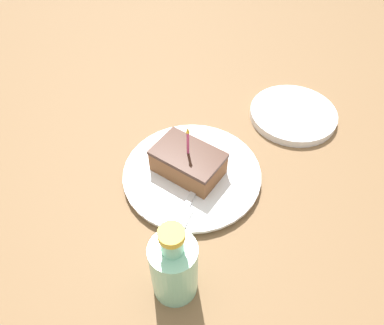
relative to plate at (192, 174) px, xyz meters
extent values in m
cube|color=brown|center=(0.02, 0.03, -0.03)|extent=(2.40, 2.40, 0.04)
cylinder|color=silver|center=(0.00, 0.00, 0.00)|extent=(0.27, 0.27, 0.02)
cylinder|color=silver|center=(0.00, 0.00, 0.00)|extent=(0.28, 0.28, 0.01)
cube|color=brown|center=(0.00, -0.01, 0.03)|extent=(0.09, 0.13, 0.05)
cube|color=#381E14|center=(0.00, -0.01, 0.06)|extent=(0.09, 0.14, 0.01)
cylinder|color=#E04C8C|center=(0.00, -0.01, 0.09)|extent=(0.01, 0.01, 0.05)
cone|color=yellow|center=(0.00, -0.01, 0.12)|extent=(0.01, 0.01, 0.01)
cube|color=silver|center=(0.01, 0.03, 0.01)|extent=(0.15, 0.04, 0.00)
cube|color=silver|center=(0.10, 0.05, 0.01)|extent=(0.05, 0.03, 0.00)
cylinder|color=#8CD1B2|center=(0.21, 0.11, 0.05)|extent=(0.07, 0.07, 0.13)
cylinder|color=#8CD1B2|center=(0.21, 0.11, 0.13)|extent=(0.03, 0.03, 0.04)
cylinder|color=gold|center=(0.21, 0.11, 0.16)|extent=(0.04, 0.04, 0.01)
cylinder|color=silver|center=(-0.29, 0.09, 0.00)|extent=(0.21, 0.21, 0.02)
camera|label=1|loc=(0.41, 0.28, 0.60)|focal=35.00mm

